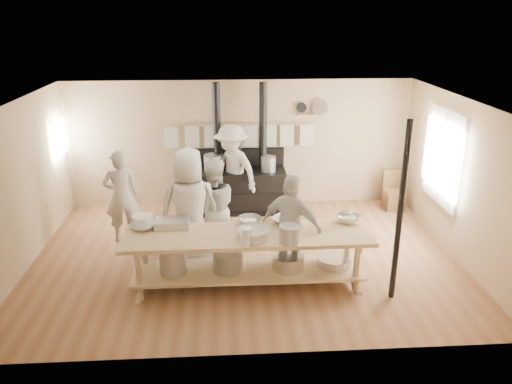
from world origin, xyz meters
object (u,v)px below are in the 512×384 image
cook_center (190,209)px  chair (393,198)px  stove (240,186)px  cook_far_left (122,196)px  prep_table (247,254)px  cook_by_window (232,170)px  cook_left (213,209)px  roasting_pan (173,223)px  cook_right (291,228)px

cook_center → chair: size_ratio=2.40×
stove → cook_center: bearing=-110.7°
cook_far_left → cook_center: size_ratio=0.86×
prep_table → cook_far_left: bearing=140.9°
cook_far_left → cook_center: cook_center is taller
prep_table → cook_by_window: size_ratio=1.96×
cook_left → cook_by_window: (0.35, 1.84, 0.07)m
roasting_pan → cook_left: bearing=48.9°
roasting_pan → chair: bearing=30.8°
cook_far_left → cook_left: cook_left is taller
cook_right → cook_by_window: bearing=-41.8°
cook_far_left → cook_right: (2.79, -1.51, -0.00)m
cook_far_left → cook_center: (1.25, -1.00, 0.14)m
cook_left → prep_table: bearing=107.1°
cook_by_window → stove: bearing=87.1°
prep_table → cook_by_window: bearing=93.3°
stove → chair: size_ratio=3.21×
stove → cook_left: bearing=-104.4°
cook_by_window → chair: size_ratio=2.26×
cook_center → cook_by_window: 2.24m
prep_table → cook_center: size_ratio=1.85×
prep_table → cook_center: (-0.86, 0.72, 0.45)m
chair → roasting_pan: roasting_pan is taller
stove → chair: 3.17m
cook_left → stove: bearing=-114.2°
prep_table → cook_far_left: cook_far_left is taller
cook_right → roasting_pan: size_ratio=3.28×
cook_far_left → cook_left: size_ratio=0.99×
cook_by_window → cook_center: bearing=-66.5°
cook_far_left → cook_left: bearing=142.8°
stove → chair: bearing=-2.7°
cook_right → cook_by_window: (-0.83, 2.64, 0.08)m
stove → cook_far_left: bearing=-148.5°
prep_table → cook_far_left: size_ratio=2.16×
cook_center → roasting_pan: (-0.24, -0.39, -0.06)m
cook_by_window → roasting_pan: bearing=-68.7°
prep_table → chair: bearing=42.2°
stove → roasting_pan: (-1.10, -2.69, 0.39)m
prep_table → roasting_pan: bearing=163.3°
cook_right → roasting_pan: (-1.77, 0.12, 0.07)m
stove → cook_far_left: (-2.12, -1.30, 0.31)m
prep_table → chair: (3.16, 2.87, -0.28)m
stove → cook_far_left: 2.51m
cook_center → chair: (4.02, 2.14, -0.73)m
cook_far_left → cook_by_window: bearing=-163.2°
cook_by_window → cook_right: bearing=-30.7°
cook_left → cook_by_window: 1.88m
roasting_pan → cook_right: bearing=-3.9°
cook_right → cook_by_window: size_ratio=0.91×
prep_table → roasting_pan: roasting_pan is taller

